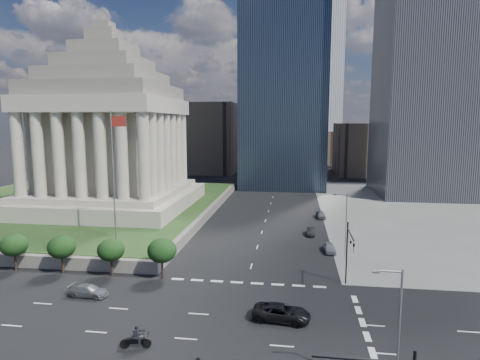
% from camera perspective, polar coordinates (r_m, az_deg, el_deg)
% --- Properties ---
extents(ground, '(500.00, 500.00, 0.00)m').
position_cam_1_polar(ground, '(135.82, 5.31, -0.44)').
color(ground, black).
rests_on(ground, ground).
extents(sidewalk_ne, '(68.00, 90.00, 0.03)m').
position_cam_1_polar(sidewalk_ne, '(104.34, 30.39, -4.13)').
color(sidewalk_ne, slate).
rests_on(sidewalk_ne, ground).
extents(plaza_terrace, '(66.00, 70.00, 1.80)m').
position_cam_1_polar(plaza_terrace, '(100.24, -22.86, -3.59)').
color(plaza_terrace, '#625D54').
rests_on(plaza_terrace, ground).
extents(plaza_lawn, '(64.00, 68.00, 0.10)m').
position_cam_1_polar(plaza_lawn, '(100.06, -22.89, -3.06)').
color(plaza_lawn, '#233D18').
rests_on(plaza_lawn, plaza_terrace).
extents(war_memorial, '(34.00, 34.00, 39.00)m').
position_cam_1_polar(war_memorial, '(91.36, -18.21, 8.51)').
color(war_memorial, '#A69B8B').
rests_on(war_memorial, plaza_lawn).
extents(flagpole, '(2.52, 0.24, 20.00)m').
position_cam_1_polar(flagpole, '(64.84, -17.48, 1.52)').
color(flagpole, slate).
rests_on(flagpole, plaza_lawn).
extents(midrise_glass, '(26.00, 26.00, 60.00)m').
position_cam_1_polar(midrise_glass, '(129.62, 6.29, 12.44)').
color(midrise_glass, black).
rests_on(midrise_glass, ground).
extents(highrise_ne, '(26.00, 28.00, 100.00)m').
position_cam_1_polar(highrise_ne, '(128.07, 25.81, 20.83)').
color(highrise_ne, black).
rests_on(highrise_ne, ground).
extents(building_filler_ne, '(20.00, 30.00, 20.00)m').
position_cam_1_polar(building_filler_ne, '(166.57, 16.93, 4.28)').
color(building_filler_ne, brown).
rests_on(building_filler_ne, ground).
extents(building_filler_nw, '(24.00, 30.00, 28.00)m').
position_cam_1_polar(building_filler_nw, '(168.18, -4.47, 6.01)').
color(building_filler_nw, brown).
rests_on(building_filler_nw, ground).
extents(traffic_signal_ne, '(0.30, 5.74, 8.00)m').
position_cam_1_polar(traffic_signal_ne, '(50.59, 15.24, -9.30)').
color(traffic_signal_ne, black).
rests_on(traffic_signal_ne, ground).
extents(street_lamp_south, '(2.13, 0.22, 10.00)m').
position_cam_1_polar(street_lamp_south, '(32.57, 21.40, -18.90)').
color(street_lamp_south, slate).
rests_on(street_lamp_south, ground).
extents(street_lamp_north, '(2.13, 0.22, 10.00)m').
position_cam_1_polar(street_lamp_north, '(61.40, 14.69, -5.80)').
color(street_lamp_north, slate).
rests_on(street_lamp_north, ground).
extents(pickup_truck, '(3.39, 6.24, 1.66)m').
position_cam_1_polar(pickup_truck, '(43.58, 5.94, -18.25)').
color(pickup_truck, black).
rests_on(pickup_truck, ground).
extents(suv_grey, '(2.16, 4.77, 1.36)m').
position_cam_1_polar(suv_grey, '(51.81, -20.74, -14.51)').
color(suv_grey, slate).
rests_on(suv_grey, ground).
extents(parked_sedan_near, '(4.31, 1.99, 1.43)m').
position_cam_1_polar(parked_sedan_near, '(65.40, 12.61, -9.37)').
color(parked_sedan_near, '#93969B').
rests_on(parked_sedan_near, ground).
extents(parked_sedan_mid, '(1.62, 4.03, 1.30)m').
position_cam_1_polar(parked_sedan_mid, '(74.14, 10.09, -7.25)').
color(parked_sedan_mid, black).
rests_on(parked_sedan_mid, ground).
extents(parked_sedan_far, '(4.50, 2.15, 1.48)m').
position_cam_1_polar(parked_sedan_far, '(87.51, 11.40, -4.85)').
color(parked_sedan_far, '#575A5E').
rests_on(parked_sedan_far, ground).
extents(motorcycle_trail, '(2.95, 1.29, 2.13)m').
position_cam_1_polar(motorcycle_trail, '(39.81, -14.66, -20.81)').
color(motorcycle_trail, black).
rests_on(motorcycle_trail, ground).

